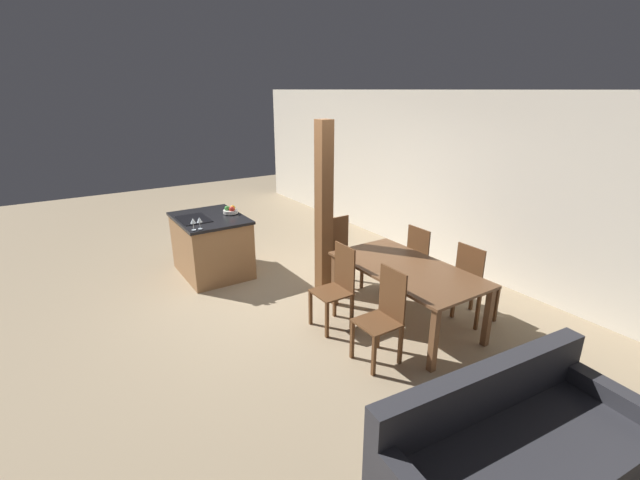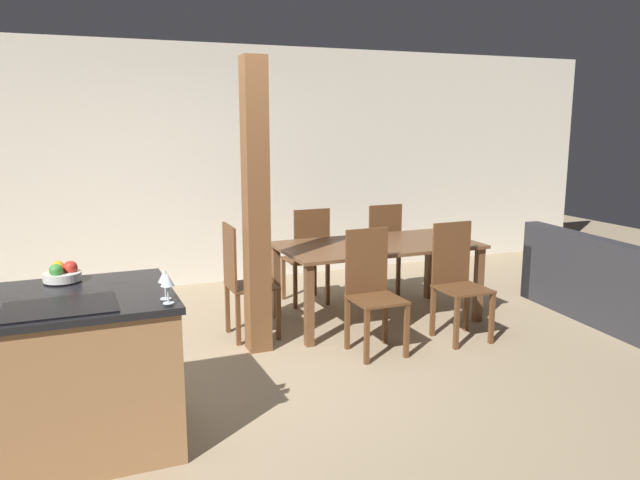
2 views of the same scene
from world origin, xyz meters
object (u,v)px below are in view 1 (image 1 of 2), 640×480
fruit_bowl (231,210)px  wine_glass_middle (199,220)px  kitchen_island (212,245)px  dining_chair_head_end (341,251)px  dining_chair_far_right (473,283)px  dining_chair_near_left (337,286)px  dining_chair_far_left (422,261)px  wine_glass_near (193,221)px  dining_table (406,274)px  timber_post (324,211)px  dining_chair_near_right (383,315)px  couch (516,457)px

fruit_bowl → wine_glass_middle: (0.51, -0.64, 0.08)m
kitchen_island → dining_chair_head_end: size_ratio=1.21×
dining_chair_far_right → kitchen_island: bearing=33.9°
wine_glass_middle → dining_chair_head_end: (0.91, 1.72, -0.52)m
kitchen_island → dining_chair_near_left: 2.43m
fruit_bowl → dining_chair_far_left: size_ratio=0.22×
wine_glass_near → dining_chair_far_right: size_ratio=0.17×
fruit_bowl → dining_table: bearing=21.5°
wine_glass_near → dining_chair_head_end: wine_glass_near is taller
wine_glass_near → dining_chair_far_right: (2.62, 2.51, -0.52)m
wine_glass_near → dining_chair_near_left: 2.17m
dining_table → timber_post: 1.41m
dining_chair_near_left → timber_post: 1.14m
wine_glass_near → dining_chair_near_right: size_ratio=0.17×
fruit_bowl → dining_chair_near_left: 2.38m
dining_chair_near_left → dining_chair_far_right: (0.83, 1.42, 0.00)m
wine_glass_near → timber_post: bearing=57.6°
dining_chair_near_left → wine_glass_near: bearing=-148.5°
kitchen_island → timber_post: timber_post is taller
dining_table → dining_chair_near_right: dining_chair_near_right is taller
fruit_bowl → dining_chair_head_end: (1.42, 1.07, -0.44)m
dining_chair_near_left → couch: size_ratio=0.48×
wine_glass_near → dining_table: size_ratio=0.09×
wine_glass_near → dining_table: (2.21, 1.81, -0.39)m
kitchen_island → timber_post: 1.96m
wine_glass_near → dining_table: bearing=39.3°
dining_chair_near_left → dining_chair_far_right: same height
dining_chair_near_right → dining_chair_far_right: (0.00, 1.42, 0.00)m
fruit_bowl → couch: 4.89m
fruit_bowl → wine_glass_near: wine_glass_near is taller
kitchen_island → wine_glass_near: (0.53, -0.40, 0.58)m
dining_chair_far_right → dining_chair_head_end: 1.85m
fruit_bowl → timber_post: (1.45, 0.75, 0.22)m
wine_glass_middle → dining_chair_near_left: wine_glass_middle is taller
dining_chair_head_end → fruit_bowl: bearing=127.1°
dining_chair_near_left → couch: 2.56m
dining_chair_near_right → dining_chair_far_left: bearing=120.3°
dining_chair_head_end → timber_post: size_ratio=0.43×
couch → dining_chair_head_end: bearing=79.6°
dining_chair_far_right → timber_post: bearing=31.7°
dining_chair_near_right → dining_chair_head_end: size_ratio=1.00×
dining_chair_near_right → dining_chair_far_right: 1.42m
fruit_bowl → dining_chair_near_left: size_ratio=0.22×
dining_chair_near_left → wine_glass_middle: bearing=-150.6°
kitchen_island → dining_chair_far_right: 3.80m
dining_chair_head_end → timber_post: (0.03, -0.33, 0.66)m
wine_glass_near → dining_chair_far_left: size_ratio=0.17×
dining_chair_far_left → dining_chair_near_right: bearing=120.3°
dining_table → timber_post: bearing=-165.5°
couch → wine_glass_middle: bearing=105.2°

